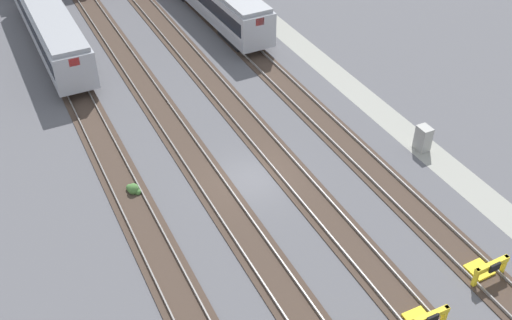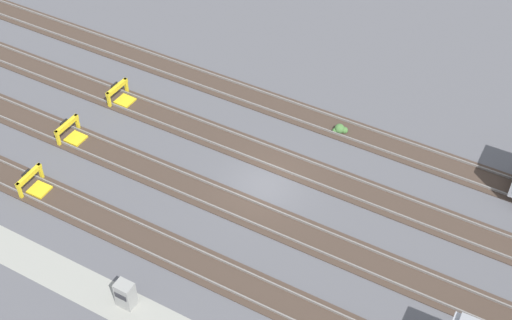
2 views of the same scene
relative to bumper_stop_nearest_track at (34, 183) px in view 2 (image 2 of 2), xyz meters
name	(u,v)px [view 2 (image 2 of 2)]	position (x,y,z in m)	size (l,w,h in m)	color
ground_plane	(265,186)	(11.55, 6.78, -0.51)	(400.00, 400.00, 0.00)	#5B5B60
rail_track_nearest	(203,266)	(11.55, 0.00, -0.47)	(90.00, 2.23, 0.21)	#47382D
rail_track_near_inner	(246,210)	(11.55, 4.52, -0.47)	(90.00, 2.24, 0.21)	#47382D
rail_track_middle	(283,162)	(11.55, 9.04, -0.47)	(90.00, 2.24, 0.21)	#47382D
rail_track_far_inner	(315,119)	(11.55, 13.56, -0.47)	(90.00, 2.23, 0.21)	#47382D
bumper_stop_nearest_track	(34,183)	(0.00, 0.00, 0.00)	(1.35, 2.00, 1.22)	yellow
bumper_stop_near_inner_track	(71,132)	(-1.01, 4.51, 0.00)	(1.36, 2.00, 1.22)	yellow
bumper_stop_middle_track	(121,95)	(-0.56, 9.03, 0.00)	(1.37, 2.01, 1.22)	yellow
electrical_cabinet	(125,294)	(9.47, -3.85, 0.29)	(0.90, 0.73, 1.60)	#9E9E99
weed_clump	(340,129)	(13.45, 13.23, -0.27)	(0.92, 0.70, 0.64)	#4C7F3D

